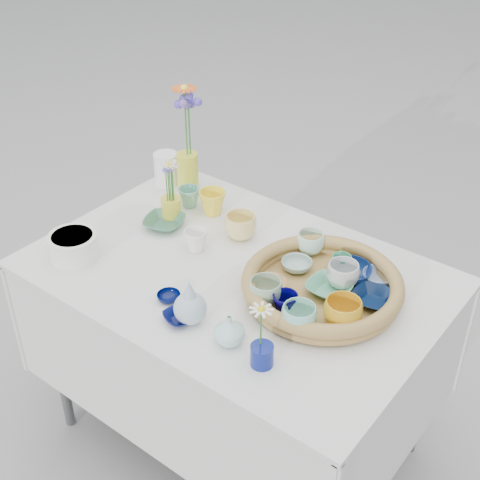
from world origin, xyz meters
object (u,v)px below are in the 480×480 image
Objects in this scene: tall_vase_yellow at (188,172)px; wicker_tray at (322,287)px; display_table at (237,435)px; bud_vase_seafoam at (229,330)px.

wicker_tray is at bearing -18.42° from tall_vase_yellow.
display_table is 1.00m from tall_vase_yellow.
wicker_tray is at bearing 73.69° from bud_vase_seafoam.
tall_vase_yellow reaches higher than bud_vase_seafoam.
display_table is 0.87m from bud_vase_seafoam.
bud_vase_seafoam is 0.86m from tall_vase_yellow.
wicker_tray reaches higher than display_table.
display_table is 0.85m from wicker_tray.
tall_vase_yellow is at bearing 161.58° from wicker_tray.
tall_vase_yellow reaches higher than wicker_tray.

